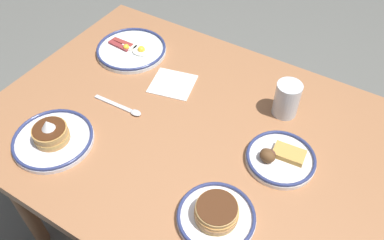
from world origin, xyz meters
TOP-DOWN VIEW (x-y plane):
  - ground_plane at (0.00, 0.00)m, footprint 6.00×6.00m
  - dining_table at (0.00, 0.00)m, footprint 1.43×0.95m
  - plate_near_main at (0.46, -0.22)m, footprint 0.27×0.27m
  - plate_center_pancakes at (0.39, 0.27)m, footprint 0.25×0.25m
  - plate_far_companion at (-0.18, 0.24)m, footprint 0.21×0.21m
  - plate_far_side at (-0.25, -0.03)m, footprint 0.21×0.21m
  - drinking_glass at (-0.18, -0.23)m, footprint 0.08×0.08m
  - paper_napkin at (0.22, -0.15)m, footprint 0.18×0.17m
  - tea_spoon at (0.29, 0.04)m, footprint 0.19×0.03m

SIDE VIEW (x-z plane):
  - ground_plane at x=0.00m, z-range 0.00..0.00m
  - dining_table at x=0.00m, z-range 0.29..1.03m
  - paper_napkin at x=0.22m, z-range 0.73..0.74m
  - tea_spoon at x=0.29m, z-range 0.73..0.74m
  - plate_near_main at x=0.46m, z-range 0.73..0.77m
  - plate_far_side at x=-0.25m, z-range 0.72..0.78m
  - plate_center_pancakes at x=0.39m, z-range 0.71..0.80m
  - plate_far_companion at x=-0.18m, z-range 0.72..0.79m
  - drinking_glass at x=-0.18m, z-range 0.73..0.85m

